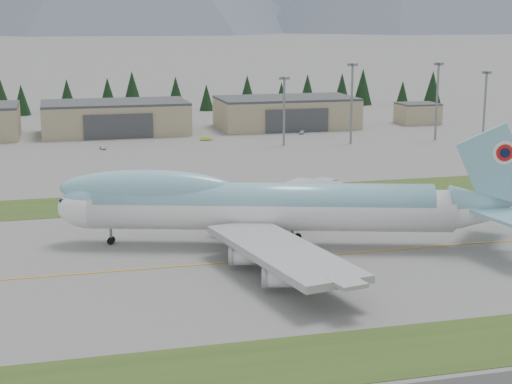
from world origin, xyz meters
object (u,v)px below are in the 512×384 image
object	(u,v)px
service_vehicle_a	(103,149)
service_vehicle_b	(206,140)
hangar_right	(286,112)
boeing_747_freighter	(265,205)
service_vehicle_c	(302,134)
hangar_center	(115,117)

from	to	relation	value
service_vehicle_a	service_vehicle_b	size ratio (longest dim) A/B	0.80
hangar_right	service_vehicle_b	bearing A→B (deg)	-145.39
boeing_747_freighter	hangar_right	distance (m)	149.31
service_vehicle_c	service_vehicle_b	bearing A→B (deg)	-142.53
hangar_center	service_vehicle_b	distance (m)	35.63
hangar_right	service_vehicle_a	world-z (taller)	hangar_right
service_vehicle_a	service_vehicle_c	size ratio (longest dim) A/B	0.83
service_vehicle_b	service_vehicle_c	distance (m)	34.22
boeing_747_freighter	service_vehicle_a	xyz separation A→B (m)	(-20.42, 109.17, -7.01)
hangar_right	service_vehicle_c	xyz separation A→B (m)	(0.40, -17.13, -5.39)
hangar_center	service_vehicle_c	size ratio (longest dim) A/B	12.61
hangar_center	service_vehicle_c	world-z (taller)	hangar_center
boeing_747_freighter	service_vehicle_a	world-z (taller)	boeing_747_freighter
hangar_right	service_vehicle_b	distance (m)	40.84
boeing_747_freighter	service_vehicle_a	bearing A→B (deg)	117.29
hangar_center	service_vehicle_a	world-z (taller)	hangar_center
boeing_747_freighter	hangar_center	bearing A→B (deg)	112.36
hangar_center	service_vehicle_b	xyz separation A→B (m)	(26.68, -23.00, -5.39)
service_vehicle_a	service_vehicle_c	distance (m)	68.57
service_vehicle_a	service_vehicle_b	distance (m)	34.46
boeing_747_freighter	service_vehicle_b	bearing A→B (deg)	100.66
service_vehicle_a	hangar_right	bearing A→B (deg)	9.24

